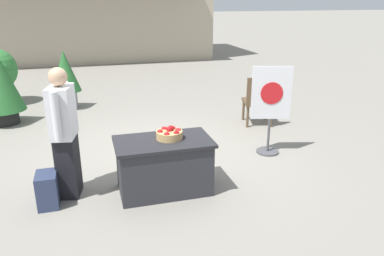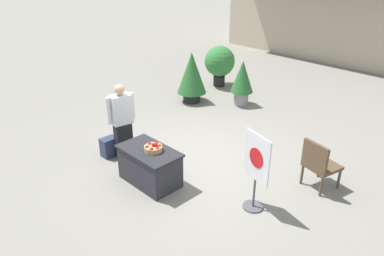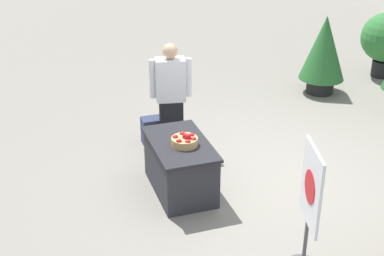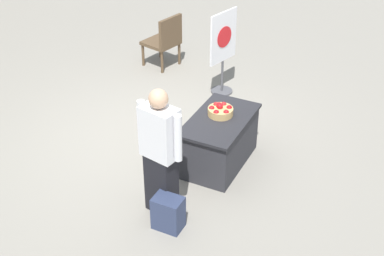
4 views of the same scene
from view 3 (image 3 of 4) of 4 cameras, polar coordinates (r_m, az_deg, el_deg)
The scene contains 7 objects.
ground_plane at distance 7.38m, azimuth 7.85°, elevation -5.44°, with size 120.00×120.00×0.00m, color gray.
display_table at distance 6.91m, azimuth -1.28°, elevation -4.11°, with size 1.22×0.71×0.70m.
apple_basket at distance 6.65m, azimuth -0.77°, elevation -1.35°, with size 0.33×0.33×0.16m.
person_visitor at distance 7.77m, azimuth -2.27°, elevation 3.31°, with size 0.34×0.60×1.64m.
backpack at distance 8.20m, azimuth -4.17°, elevation -0.28°, with size 0.24×0.34×0.42m.
poster_board at distance 5.50m, azimuth 12.42°, elevation -8.03°, with size 0.61×0.36×1.41m.
potted_plant_far_right at distance 10.22m, azimuth 13.87°, elevation 8.00°, with size 0.84×0.84×1.47m.
Camera 3 is at (5.63, -2.94, 3.77)m, focal length 50.00 mm.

